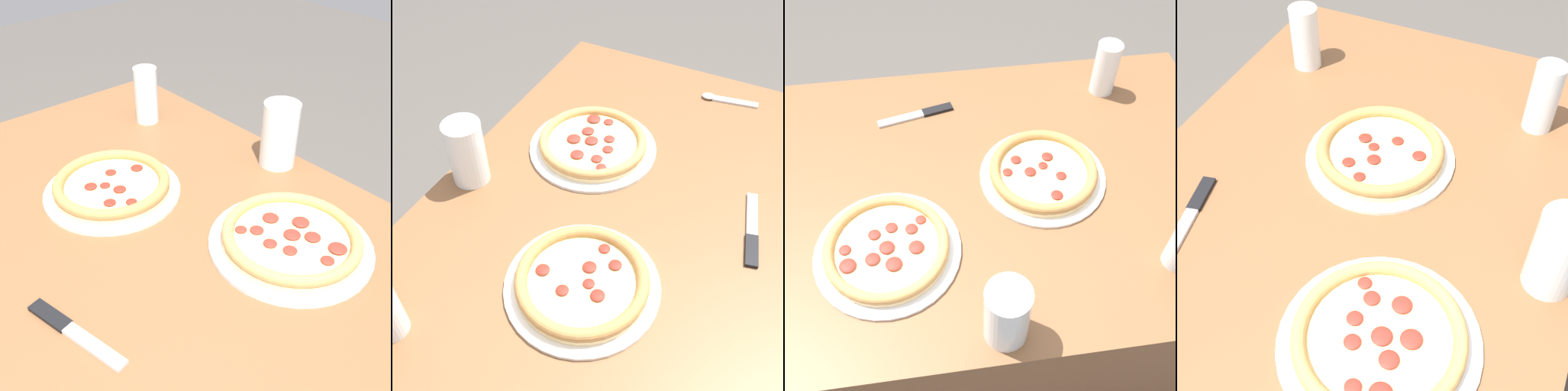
% 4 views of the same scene
% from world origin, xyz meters
% --- Properties ---
extents(ground_plane, '(8.00, 8.00, 0.00)m').
position_xyz_m(ground_plane, '(0.00, 0.00, 0.00)').
color(ground_plane, '#4C4742').
extents(table, '(1.30, 0.85, 0.75)m').
position_xyz_m(table, '(0.00, 0.00, 0.38)').
color(table, brown).
rests_on(table, ground_plane).
extents(pizza_veggie, '(0.29, 0.29, 0.04)m').
position_xyz_m(pizza_veggie, '(0.17, 0.00, 0.77)').
color(pizza_veggie, silver).
rests_on(pizza_veggie, table).
extents(pizza_salami, '(0.31, 0.31, 0.04)m').
position_xyz_m(pizza_salami, '(-0.19, -0.16, 0.77)').
color(pizza_salami, silver).
rests_on(pizza_salami, table).
extents(glass_lemonade, '(0.08, 0.08, 0.15)m').
position_xyz_m(glass_lemonade, '(0.02, -0.36, 0.82)').
color(glass_lemonade, white).
rests_on(glass_lemonade, table).
extents(knife, '(0.20, 0.07, 0.01)m').
position_xyz_m(knife, '(-0.10, 0.25, 0.76)').
color(knife, black).
rests_on(knife, table).
extents(spoon, '(0.05, 0.15, 0.01)m').
position_xyz_m(spoon, '(-0.53, 0.07, 0.76)').
color(spoon, silver).
rests_on(spoon, table).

